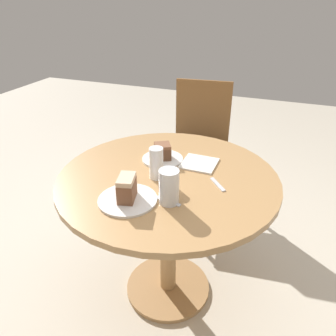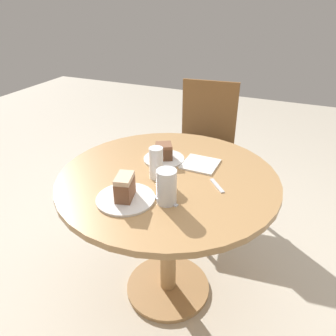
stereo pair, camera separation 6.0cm
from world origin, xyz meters
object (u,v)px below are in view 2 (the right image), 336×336
at_px(cake_slice_near, 125,187).
at_px(cake_slice_far, 164,151).
at_px(plate_near, 126,199).
at_px(plate_far, 164,159).
at_px(glass_lemonade, 167,189).
at_px(glass_water, 156,164).
at_px(chair, 204,145).

bearing_deg(cake_slice_near, cake_slice_far, 90.04).
height_order(plate_near, cake_slice_far, cake_slice_far).
xyz_separation_m(cake_slice_near, cake_slice_far, (-0.00, 0.39, -0.01)).
bearing_deg(cake_slice_far, plate_far, 0.00).
relative_size(plate_near, plate_far, 1.17).
xyz_separation_m(cake_slice_far, glass_lemonade, (0.16, -0.34, 0.02)).
bearing_deg(glass_water, glass_lemonade, -53.32).
xyz_separation_m(plate_near, cake_slice_far, (-0.00, 0.39, 0.04)).
bearing_deg(glass_lemonade, cake_slice_near, -162.79).
relative_size(plate_far, cake_slice_far, 1.91).
distance_m(chair, plate_near, 1.22).
bearing_deg(glass_lemonade, plate_far, 115.53).
bearing_deg(glass_water, plate_near, -100.31).
distance_m(cake_slice_far, glass_lemonade, 0.38).
height_order(cake_slice_far, glass_water, glass_water).
xyz_separation_m(plate_near, glass_lemonade, (0.16, 0.05, 0.06)).
bearing_deg(glass_water, plate_far, 102.71).
height_order(plate_far, glass_lemonade, glass_lemonade).
bearing_deg(glass_lemonade, cake_slice_far, 115.53).
bearing_deg(chair, cake_slice_far, -94.90).
bearing_deg(glass_lemonade, glass_water, 126.68).
bearing_deg(glass_water, cake_slice_far, 102.71).
bearing_deg(cake_slice_far, glass_lemonade, -64.47).
bearing_deg(cake_slice_far, cake_slice_near, -89.96).
xyz_separation_m(chair, glass_water, (0.06, -0.97, 0.32)).
relative_size(cake_slice_near, glass_water, 0.78).
bearing_deg(cake_slice_near, glass_lemonade, 17.21).
distance_m(cake_slice_near, cake_slice_far, 0.40).
height_order(cake_slice_near, glass_lemonade, glass_lemonade).
xyz_separation_m(cake_slice_far, glass_water, (0.04, -0.18, 0.02)).
xyz_separation_m(glass_lemonade, glass_water, (-0.12, 0.17, 0.00)).
bearing_deg(plate_near, glass_lemonade, 17.21).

